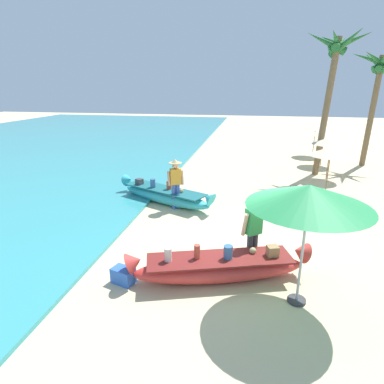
{
  "coord_description": "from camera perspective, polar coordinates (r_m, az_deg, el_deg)",
  "views": [
    {
      "loc": [
        0.18,
        -7.01,
        4.07
      ],
      "look_at": [
        -1.63,
        2.38,
        0.9
      ],
      "focal_mm": 30.17,
      "sensor_mm": 36.0,
      "label": 1
    }
  ],
  "objects": [
    {
      "name": "ground_plane",
      "position": [
        8.11,
        8.35,
        -12.01
      ],
      "size": [
        80.0,
        80.0,
        0.0
      ],
      "primitive_type": "plane",
      "color": "beige"
    },
    {
      "name": "boat_red_foreground",
      "position": [
        7.23,
        4.9,
        -13.1
      ],
      "size": [
        4.0,
        1.87,
        0.85
      ],
      "color": "red",
      "rests_on": "ground"
    },
    {
      "name": "boat_cyan_midground",
      "position": [
        11.68,
        -4.83,
        -0.53
      ],
      "size": [
        3.96,
        2.31,
        0.85
      ],
      "color": "#33B2BC",
      "rests_on": "ground"
    },
    {
      "name": "person_vendor_hatted",
      "position": [
        10.91,
        -2.94,
        2.06
      ],
      "size": [
        0.58,
        0.44,
        1.75
      ],
      "color": "#3D5BA8",
      "rests_on": "ground"
    },
    {
      "name": "person_tourist_customer",
      "position": [
        7.53,
        10.76,
        -6.44
      ],
      "size": [
        0.56,
        0.5,
        1.69
      ],
      "color": "#333842",
      "rests_on": "ground"
    },
    {
      "name": "patio_umbrella_large",
      "position": [
        6.05,
        19.99,
        -0.71
      ],
      "size": [
        2.23,
        2.23,
        2.42
      ],
      "color": "#B7B7BC",
      "rests_on": "ground"
    },
    {
      "name": "parasol_row_0",
      "position": [
        13.06,
        23.34,
        6.61
      ],
      "size": [
        1.6,
        1.6,
        1.91
      ],
      "color": "#8E6B47",
      "rests_on": "ground"
    },
    {
      "name": "parasol_row_1",
      "position": [
        15.61,
        23.38,
        8.31
      ],
      "size": [
        1.6,
        1.6,
        1.91
      ],
      "color": "#8E6B47",
      "rests_on": "ground"
    },
    {
      "name": "parasol_row_2",
      "position": [
        18.34,
        22.38,
        9.72
      ],
      "size": [
        1.6,
        1.6,
        1.91
      ],
      "color": "#8E6B47",
      "rests_on": "ground"
    },
    {
      "name": "parasol_row_3",
      "position": [
        20.71,
        21.03,
        10.72
      ],
      "size": [
        1.6,
        1.6,
        1.91
      ],
      "color": "#8E6B47",
      "rests_on": "ground"
    },
    {
      "name": "palm_tree_tall_inland",
      "position": [
        19.19,
        30.29,
        17.91
      ],
      "size": [
        2.94,
        2.75,
        5.79
      ],
      "color": "brown",
      "rests_on": "ground"
    },
    {
      "name": "palm_tree_leaning_seaward",
      "position": [
        16.24,
        24.02,
        20.48
      ],
      "size": [
        2.75,
        2.75,
        6.37
      ],
      "color": "brown",
      "rests_on": "ground"
    },
    {
      "name": "cooler_box",
      "position": [
        7.33,
        -12.05,
        -14.25
      ],
      "size": [
        0.55,
        0.44,
        0.35
      ],
      "primitive_type": "cube",
      "rotation": [
        0.0,
        0.0,
        -0.31
      ],
      "color": "blue",
      "rests_on": "ground"
    }
  ]
}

